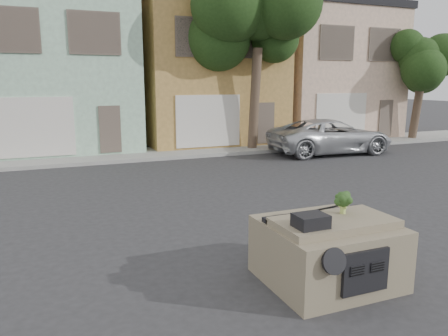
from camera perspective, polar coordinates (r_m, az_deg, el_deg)
ground_plane at (r=10.08m, az=3.14°, el=-7.62°), size 120.00×120.00×0.00m
sidewalk at (r=19.79m, az=-10.08°, el=1.82°), size 40.00×3.00×0.15m
townhouse_mint at (r=23.11m, az=-21.32°, el=11.78°), size 7.20×8.20×7.55m
townhouse_tan at (r=24.49m, az=-3.10°, el=12.44°), size 7.20×8.20×7.55m
townhouse_beige at (r=27.89m, az=11.93°, el=12.07°), size 7.20×8.20×7.55m
silver_pickup at (r=20.68m, az=13.64°, el=1.86°), size 5.84×2.96×1.58m
tree_near at (r=20.56m, az=4.10°, el=13.98°), size 4.40×4.00×8.50m
tree_far at (r=26.55m, az=24.06°, el=9.73°), size 3.20×3.00×6.00m
car_dashboard at (r=7.46m, az=13.33°, el=-10.25°), size 2.00×1.80×1.12m
instrument_hump at (r=6.65m, az=11.26°, el=-6.78°), size 0.48×0.38×0.20m
wiper_arm at (r=7.73m, az=13.57°, el=-5.03°), size 0.69×0.15×0.02m
broccoli at (r=7.43m, az=15.31°, el=-4.35°), size 0.38×0.38×0.38m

